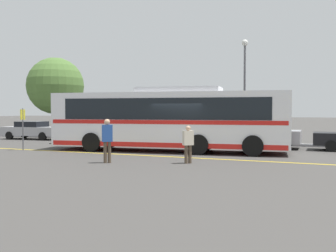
# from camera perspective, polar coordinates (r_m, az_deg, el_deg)

# --- Properties ---
(ground_plane) EXTENTS (220.00, 220.00, 0.00)m
(ground_plane) POSITION_cam_1_polar(r_m,az_deg,el_deg) (20.14, 2.13, -3.89)
(ground_plane) COLOR #423F3D
(lane_strip_0) EXTENTS (32.34, 0.20, 0.01)m
(lane_strip_0) POSITION_cam_1_polar(r_m,az_deg,el_deg) (18.79, -2.62, -4.33)
(lane_strip_0) COLOR gold
(lane_strip_0) RESTS_ON ground_plane
(curb_strip) EXTENTS (40.34, 0.36, 0.15)m
(curb_strip) POSITION_cam_1_polar(r_m,az_deg,el_deg) (26.20, 4.94, -2.31)
(curb_strip) COLOR #99999E
(curb_strip) RESTS_ON ground_plane
(transit_bus) EXTENTS (12.84, 4.20, 3.36)m
(transit_bus) POSITION_cam_1_polar(r_m,az_deg,el_deg) (20.67, 0.03, 1.16)
(transit_bus) COLOR white
(transit_bus) RESTS_ON ground_plane
(parked_car_0) EXTENTS (4.79, 2.21, 1.34)m
(parked_car_0) POSITION_cam_1_polar(r_m,az_deg,el_deg) (31.17, -19.01, -0.54)
(parked_car_0) COLOR #9E9EA3
(parked_car_0) RESTS_ON ground_plane
(parked_car_1) EXTENTS (4.22, 2.05, 1.48)m
(parked_car_1) POSITION_cam_1_polar(r_m,az_deg,el_deg) (27.11, -9.02, -0.76)
(parked_car_1) COLOR maroon
(parked_car_1) RESTS_ON ground_plane
(parked_car_2) EXTENTS (4.03, 1.99, 1.46)m
(parked_car_2) POSITION_cam_1_polar(r_m,az_deg,el_deg) (25.10, 0.65, -0.97)
(parked_car_2) COLOR #335B33
(parked_car_2) RESTS_ON ground_plane
(parked_car_3) EXTENTS (3.95, 2.06, 1.51)m
(parked_car_3) POSITION_cam_1_polar(r_m,az_deg,el_deg) (23.33, 13.88, -1.23)
(parked_car_3) COLOR #9E9EA3
(parked_car_3) RESTS_ON ground_plane
(pedestrian_0) EXTENTS (0.45, 0.45, 1.54)m
(pedestrian_0) POSITION_cam_1_polar(r_m,az_deg,el_deg) (16.03, 2.93, -2.37)
(pedestrian_0) COLOR brown
(pedestrian_0) RESTS_ON ground_plane
(pedestrian_1) EXTENTS (0.47, 0.43, 1.81)m
(pedestrian_1) POSITION_cam_1_polar(r_m,az_deg,el_deg) (16.33, -8.82, -1.70)
(pedestrian_1) COLOR brown
(pedestrian_1) RESTS_ON ground_plane
(bus_stop_sign) EXTENTS (0.09, 0.40, 2.27)m
(bus_stop_sign) POSITION_cam_1_polar(r_m,az_deg,el_deg) (22.80, -20.33, 0.31)
(bus_stop_sign) COLOR #59595E
(bus_stop_sign) RESTS_ON ground_plane
(street_lamp) EXTENTS (0.41, 0.41, 6.75)m
(street_lamp) POSITION_cam_1_polar(r_m,az_deg,el_deg) (26.14, 11.07, 7.11)
(street_lamp) COLOR #59595E
(street_lamp) RESTS_ON ground_plane
(tree_0) EXTENTS (4.92, 4.92, 6.77)m
(tree_0) POSITION_cam_1_polar(r_m,az_deg,el_deg) (35.83, -16.02, 5.61)
(tree_0) COLOR #513823
(tree_0) RESTS_ON ground_plane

